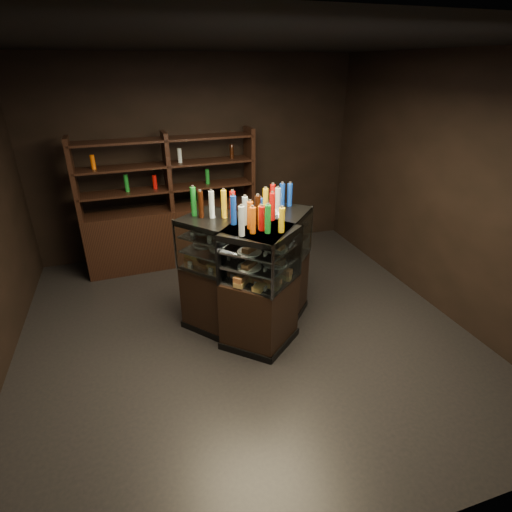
{
  "coord_description": "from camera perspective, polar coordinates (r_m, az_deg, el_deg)",
  "views": [
    {
      "loc": [
        -1.05,
        -3.72,
        2.84
      ],
      "look_at": [
        0.1,
        -0.15,
        1.03
      ],
      "focal_mm": 28.0,
      "sensor_mm": 36.0,
      "label": 1
    }
  ],
  "objects": [
    {
      "name": "display_case",
      "position": [
        4.57,
        -0.44,
        -5.57
      ],
      "size": [
        1.64,
        1.36,
        1.37
      ],
      "rotation": [
        0.0,
        0.0,
        -0.02
      ],
      "color": "black",
      "rests_on": "ground"
    },
    {
      "name": "room_shell",
      "position": [
        3.97,
        -2.13,
        12.69
      ],
      "size": [
        5.02,
        5.02,
        3.01
      ],
      "color": "black",
      "rests_on": "ground"
    },
    {
      "name": "bottles_top",
      "position": [
        4.13,
        -0.5,
        6.87
      ],
      "size": [
        1.07,
        0.85,
        0.3
      ],
      "color": "#147223",
      "rests_on": "display_case"
    },
    {
      "name": "back_shelving",
      "position": [
        6.21,
        -11.8,
        4.11
      ],
      "size": [
        2.56,
        0.53,
        2.0
      ],
      "rotation": [
        0.0,
        0.0,
        0.04
      ],
      "color": "black",
      "rests_on": "ground"
    },
    {
      "name": "potted_conifer",
      "position": [
        5.14,
        5.32,
        -2.57
      ],
      "size": [
        0.33,
        0.33,
        0.72
      ],
      "rotation": [
        0.0,
        0.0,
        0.05
      ],
      "color": "black",
      "rests_on": "ground"
    },
    {
      "name": "ground",
      "position": [
        4.8,
        -1.75,
        -10.52
      ],
      "size": [
        5.0,
        5.0,
        0.0
      ],
      "primitive_type": "plane",
      "color": "black",
      "rests_on": "ground"
    },
    {
      "name": "food_display",
      "position": [
        4.3,
        -0.45,
        0.89
      ],
      "size": [
        1.24,
        0.99,
        0.42
      ],
      "color": "#D5804C",
      "rests_on": "display_case"
    }
  ]
}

